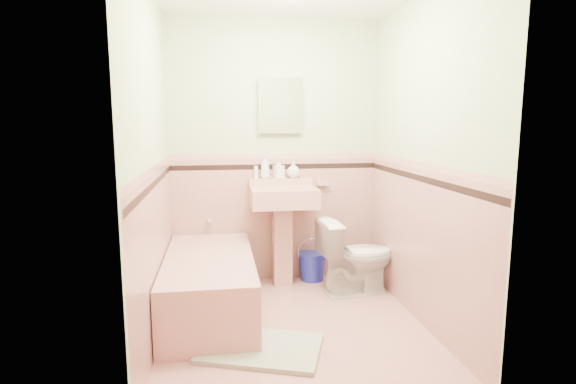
{
  "coord_description": "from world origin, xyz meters",
  "views": [
    {
      "loc": [
        -0.54,
        -3.25,
        1.54
      ],
      "look_at": [
        0.0,
        0.25,
        1.0
      ],
      "focal_mm": 28.38,
      "sensor_mm": 36.0,
      "label": 1
    }
  ],
  "objects": [
    {
      "name": "floor",
      "position": [
        0.0,
        0.0,
        0.0
      ],
      "size": [
        2.2,
        2.2,
        0.0
      ],
      "primitive_type": "plane",
      "color": "tan",
      "rests_on": "ground"
    },
    {
      "name": "wall_back",
      "position": [
        0.0,
        1.1,
        1.25
      ],
      "size": [
        2.5,
        0.0,
        2.5
      ],
      "primitive_type": "plane",
      "rotation": [
        1.57,
        0.0,
        0.0
      ],
      "color": "beige",
      "rests_on": "ground"
    },
    {
      "name": "wall_front",
      "position": [
        0.0,
        -1.1,
        1.25
      ],
      "size": [
        2.5,
        0.0,
        2.5
      ],
      "primitive_type": "plane",
      "rotation": [
        -1.57,
        0.0,
        0.0
      ],
      "color": "beige",
      "rests_on": "ground"
    },
    {
      "name": "wall_left",
      "position": [
        -1.0,
        0.0,
        1.25
      ],
      "size": [
        0.0,
        2.5,
        2.5
      ],
      "primitive_type": "plane",
      "rotation": [
        1.57,
        0.0,
        1.57
      ],
      "color": "beige",
      "rests_on": "ground"
    },
    {
      "name": "wall_right",
      "position": [
        1.0,
        0.0,
        1.25
      ],
      "size": [
        0.0,
        2.5,
        2.5
      ],
      "primitive_type": "plane",
      "rotation": [
        1.57,
        0.0,
        -1.57
      ],
      "color": "beige",
      "rests_on": "ground"
    },
    {
      "name": "wainscot_back",
      "position": [
        0.0,
        1.09,
        0.6
      ],
      "size": [
        2.0,
        0.0,
        2.0
      ],
      "primitive_type": "plane",
      "rotation": [
        1.57,
        0.0,
        0.0
      ],
      "color": "tan",
      "rests_on": "ground"
    },
    {
      "name": "wainscot_front",
      "position": [
        0.0,
        -1.09,
        0.6
      ],
      "size": [
        2.0,
        0.0,
        2.0
      ],
      "primitive_type": "plane",
      "rotation": [
        -1.57,
        0.0,
        0.0
      ],
      "color": "tan",
      "rests_on": "ground"
    },
    {
      "name": "wainscot_left",
      "position": [
        -0.99,
        0.0,
        0.6
      ],
      "size": [
        0.0,
        2.2,
        2.2
      ],
      "primitive_type": "plane",
      "rotation": [
        1.57,
        0.0,
        1.57
      ],
      "color": "tan",
      "rests_on": "ground"
    },
    {
      "name": "wainscot_right",
      "position": [
        0.99,
        0.0,
        0.6
      ],
      "size": [
        0.0,
        2.2,
        2.2
      ],
      "primitive_type": "plane",
      "rotation": [
        1.57,
        0.0,
        -1.57
      ],
      "color": "tan",
      "rests_on": "ground"
    },
    {
      "name": "accent_back",
      "position": [
        0.0,
        1.08,
        1.12
      ],
      "size": [
        2.0,
        0.0,
        2.0
      ],
      "primitive_type": "plane",
      "rotation": [
        1.57,
        0.0,
        0.0
      ],
      "color": "black",
      "rests_on": "ground"
    },
    {
      "name": "accent_front",
      "position": [
        0.0,
        -1.08,
        1.12
      ],
      "size": [
        2.0,
        0.0,
        2.0
      ],
      "primitive_type": "plane",
      "rotation": [
        -1.57,
        0.0,
        0.0
      ],
      "color": "black",
      "rests_on": "ground"
    },
    {
      "name": "accent_left",
      "position": [
        -0.98,
        0.0,
        1.12
      ],
      "size": [
        0.0,
        2.2,
        2.2
      ],
      "primitive_type": "plane",
      "rotation": [
        1.57,
        0.0,
        1.57
      ],
      "color": "black",
      "rests_on": "ground"
    },
    {
      "name": "accent_right",
      "position": [
        0.98,
        0.0,
        1.12
      ],
      "size": [
        0.0,
        2.2,
        2.2
      ],
      "primitive_type": "plane",
      "rotation": [
        1.57,
        0.0,
        -1.57
      ],
      "color": "black",
      "rests_on": "ground"
    },
    {
      "name": "cap_back",
      "position": [
        0.0,
        1.08,
        1.22
      ],
      "size": [
        2.0,
        0.0,
        2.0
      ],
      "primitive_type": "plane",
      "rotation": [
        1.57,
        0.0,
        0.0
      ],
      "color": "tan",
      "rests_on": "ground"
    },
    {
      "name": "cap_front",
      "position": [
        0.0,
        -1.08,
        1.22
      ],
      "size": [
        2.0,
        0.0,
        2.0
      ],
      "primitive_type": "plane",
      "rotation": [
        -1.57,
        0.0,
        0.0
      ],
      "color": "tan",
      "rests_on": "ground"
    },
    {
      "name": "cap_left",
      "position": [
        -0.98,
        0.0,
        1.22
      ],
      "size": [
        0.0,
        2.2,
        2.2
      ],
      "primitive_type": "plane",
      "rotation": [
        1.57,
        0.0,
        1.57
      ],
      "color": "tan",
      "rests_on": "ground"
    },
    {
      "name": "cap_right",
      "position": [
        0.98,
        0.0,
        1.22
      ],
      "size": [
        0.0,
        2.2,
        2.2
      ],
      "primitive_type": "plane",
      "rotation": [
        1.57,
        0.0,
        -1.57
      ],
      "color": "tan",
      "rests_on": "ground"
    },
    {
      "name": "bathtub",
      "position": [
        -0.63,
        0.33,
        0.23
      ],
      "size": [
        0.7,
        1.5,
        0.45
      ],
      "primitive_type": "cube",
      "color": "tan",
      "rests_on": "floor"
    },
    {
      "name": "tub_faucet",
      "position": [
        -0.63,
        1.05,
        0.63
      ],
      "size": [
        0.04,
        0.12,
        0.04
      ],
      "primitive_type": "cylinder",
      "rotation": [
        1.57,
        0.0,
        0.0
      ],
      "color": "silver",
      "rests_on": "wall_back"
    },
    {
      "name": "sink",
      "position": [
        0.05,
        0.86,
        0.47
      ],
      "size": [
        0.6,
        0.5,
        0.95
      ],
      "primitive_type": null,
      "color": "tan",
      "rests_on": "floor"
    },
    {
      "name": "sink_faucet",
      "position": [
        0.05,
        1.0,
        0.95
      ],
      "size": [
        0.02,
        0.02,
        0.1
      ],
      "primitive_type": "cylinder",
      "color": "silver",
      "rests_on": "sink"
    },
    {
      "name": "medicine_cabinet",
      "position": [
        0.05,
        1.07,
        1.7
      ],
      "size": [
        0.39,
        0.04,
        0.49
      ],
      "primitive_type": "cube",
      "color": "white",
      "rests_on": "wall_back"
    },
    {
      "name": "soap_dish",
      "position": [
        0.47,
        1.06,
        0.95
      ],
      "size": [
        0.11,
        0.06,
        0.04
      ],
      "primitive_type": "cube",
      "color": "tan",
      "rests_on": "wall_back"
    },
    {
      "name": "soap_bottle_left",
      "position": [
        -0.1,
        1.04,
        1.13
      ],
      "size": [
        0.11,
        0.11,
        0.22
      ],
      "primitive_type": "imported",
      "rotation": [
        0.0,
        0.0,
        0.41
      ],
      "color": "#B2B2B2",
      "rests_on": "sink"
    },
    {
      "name": "soap_bottle_mid",
      "position": [
        0.03,
        1.04,
        1.11
      ],
      "size": [
        0.11,
        0.11,
        0.18
      ],
      "primitive_type": "imported",
      "rotation": [
        0.0,
        0.0,
        0.37
      ],
      "color": "#B2B2B2",
      "rests_on": "sink"
    },
    {
      "name": "soap_bottle_right",
      "position": [
        0.17,
        1.04,
        1.09
      ],
      "size": [
        0.16,
        0.16,
        0.16
      ],
      "primitive_type": "imported",
      "rotation": [
        0.0,
        0.0,
        0.33
      ],
      "color": "#B2B2B2",
      "rests_on": "sink"
    },
    {
      "name": "tube",
      "position": [
        -0.19,
        1.04,
        1.07
      ],
      "size": [
        0.04,
        0.04,
        0.12
      ],
      "primitive_type": "cylinder",
      "rotation": [
        0.0,
        0.0,
        0.26
      ],
      "color": "white",
      "rests_on": "sink"
    },
    {
      "name": "toilet",
      "position": [
        0.68,
        0.59,
        0.35
      ],
      "size": [
        0.72,
        0.46,
        0.69
      ],
      "primitive_type": "imported",
      "rotation": [
        0.0,
        0.0,
        1.69
      ],
      "color": "white",
      "rests_on": "floor"
    },
    {
      "name": "bucket",
      "position": [
        0.35,
        0.99,
        0.14
      ],
      "size": [
        0.28,
        0.28,
        0.28
      ],
      "primitive_type": null,
      "rotation": [
        0.0,
        0.0,
        -0.01
      ],
      "color": "#1D27B5",
      "rests_on": "floor"
    },
    {
      "name": "bath_mat",
      "position": [
        -0.28,
        -0.35,
        0.02
      ],
      "size": [
        0.93,
        0.77,
        0.03
      ],
      "primitive_type": "cube",
      "rotation": [
        0.0,
        0.0,
        -0.34
      ],
      "color": "#93A086",
      "rests_on": "floor"
    },
    {
      "name": "shoe",
      "position": [
        -0.38,
        -0.26,
        0.06
      ],
      "size": [
        0.15,
        0.1,
        0.05
      ],
      "primitive_type": "cube",
      "rotation": [
        0.0,
        0.0,
        0.29
      ],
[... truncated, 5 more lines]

